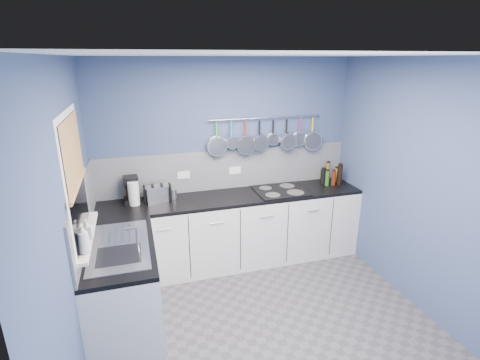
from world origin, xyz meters
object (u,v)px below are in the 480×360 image
soap_bottle_a (83,239)px  canister (173,194)px  soap_bottle_b (87,229)px  hob (280,191)px  toaster (158,193)px  coffee_maker (131,190)px  paper_towel (134,193)px

soap_bottle_a → canister: bearing=58.5°
soap_bottle_b → hob: 2.36m
soap_bottle_b → soap_bottle_a: bearing=-90.0°
soap_bottle_a → toaster: size_ratio=0.83×
soap_bottle_b → coffee_maker: bearing=72.0°
paper_towel → hob: 1.76m
soap_bottle_a → hob: bearing=29.6°
soap_bottle_a → paper_towel: (0.38, 1.28, -0.13)m
paper_towel → coffee_maker: bearing=106.0°
soap_bottle_b → hob: bearing=24.4°
paper_towel → canister: bearing=8.7°
paper_towel → soap_bottle_a: bearing=-106.6°
canister → hob: size_ratio=0.19×
coffee_maker → soap_bottle_a: bearing=-107.9°
soap_bottle_b → paper_towel: size_ratio=0.63×
soap_bottle_b → canister: soap_bottle_b is taller
toaster → paper_towel: bearing=172.1°
soap_bottle_a → canister: (0.83, 1.35, -0.21)m
hob → soap_bottle_a: bearing=-150.4°
soap_bottle_a → coffee_maker: soap_bottle_a is taller
toaster → canister: bearing=-6.1°
hob → canister: bearing=174.2°
canister → hob: canister is taller
paper_towel → hob: (1.75, -0.06, -0.13)m
canister → coffee_maker: bearing=179.2°
soap_bottle_a → soap_bottle_b: soap_bottle_a is taller
soap_bottle_a → paper_towel: size_ratio=0.88×
soap_bottle_b → coffee_maker: soap_bottle_b is taller
toaster → coffee_maker: bearing=156.5°
soap_bottle_b → canister: size_ratio=1.46×
soap_bottle_a → paper_towel: soap_bottle_a is taller
soap_bottle_a → canister: 1.60m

